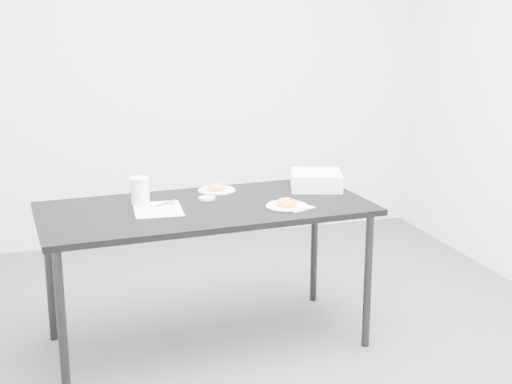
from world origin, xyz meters
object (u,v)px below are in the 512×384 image
object	(u,v)px
scorecard	(158,209)
donut_far	(217,187)
table	(206,217)
donut_near	(287,202)
coffee_cup	(140,191)
pen	(166,203)
bakery_box	(316,180)
plate_far	(217,190)
plate_near	(287,206)

from	to	relation	value
scorecard	donut_far	world-z (taller)	donut_far
table	donut_far	distance (m)	0.33
donut_near	coffee_cup	bearing A→B (deg)	158.99
scorecard	pen	bearing A→B (deg)	60.56
donut_far	coffee_cup	distance (m)	0.48
coffee_cup	bakery_box	world-z (taller)	coffee_cup
pen	bakery_box	xyz separation A→B (m)	(0.88, 0.10, 0.04)
pen	plate_far	world-z (taller)	pen
table	bakery_box	size ratio (longest dim) A/B	6.17
pen	bakery_box	world-z (taller)	bakery_box
table	bakery_box	xyz separation A→B (m)	(0.68, 0.19, 0.11)
plate_near	plate_far	world-z (taller)	plate_near
scorecard	table	bearing A→B (deg)	3.53
plate_near	donut_far	xyz separation A→B (m)	(-0.26, 0.44, 0.02)
plate_far	bakery_box	xyz separation A→B (m)	(0.55, -0.10, 0.04)
scorecard	bakery_box	size ratio (longest dim) A/B	1.08
table	donut_far	size ratio (longest dim) A/B	17.77
donut_far	bakery_box	size ratio (longest dim) A/B	0.35
donut_near	plate_far	xyz separation A→B (m)	(-0.26, 0.44, -0.02)
plate_far	scorecard	bearing A→B (deg)	-142.43
bakery_box	donut_near	bearing A→B (deg)	-113.47
donut_near	pen	bearing A→B (deg)	158.76
table	plate_far	xyz separation A→B (m)	(0.13, 0.29, 0.06)
table	plate_near	size ratio (longest dim) A/B	8.21
donut_near	donut_far	xyz separation A→B (m)	(-0.26, 0.44, -0.00)
plate_near	coffee_cup	bearing A→B (deg)	158.99
pen	bakery_box	bearing A→B (deg)	-32.59
donut_near	bakery_box	size ratio (longest dim) A/B	0.35
scorecard	plate_near	xyz separation A→B (m)	(0.64, -0.14, 0.00)
pen	plate_far	size ratio (longest dim) A/B	0.68
donut_near	scorecard	bearing A→B (deg)	167.31
plate_near	bakery_box	distance (m)	0.44
table	donut_far	bearing A→B (deg)	62.35
bakery_box	donut_far	bearing A→B (deg)	-172.83
scorecard	donut_far	xyz separation A→B (m)	(0.38, 0.29, 0.02)
scorecard	donut_far	bearing A→B (deg)	41.28
table	plate_far	size ratio (longest dim) A/B	8.35
donut_far	coffee_cup	world-z (taller)	coffee_cup
table	donut_near	bearing A→B (deg)	-23.80
scorecard	coffee_cup	size ratio (longest dim) A/B	2.13
scorecard	plate_far	size ratio (longest dim) A/B	1.46
scorecard	pen	distance (m)	0.10
plate_near	donut_near	distance (m)	0.02
plate_near	scorecard	bearing A→B (deg)	167.31
donut_far	donut_near	bearing A→B (deg)	-58.69
plate_near	bakery_box	xyz separation A→B (m)	(0.29, 0.33, 0.04)
donut_far	bakery_box	bearing A→B (deg)	-10.57
table	plate_near	world-z (taller)	plate_near
table	donut_far	world-z (taller)	donut_far
pen	plate_near	xyz separation A→B (m)	(0.59, -0.23, -0.00)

